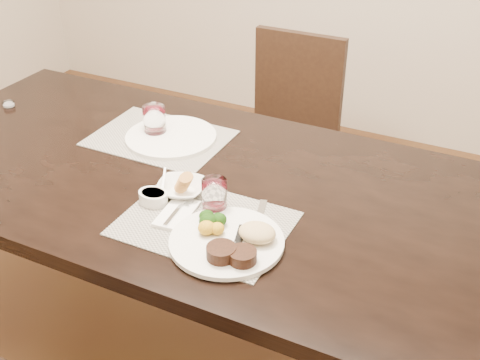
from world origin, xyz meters
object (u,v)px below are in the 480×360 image
at_px(far_plate, 171,137).
at_px(dinner_plate, 231,240).
at_px(wine_glass_near, 214,197).
at_px(cracker_bowl, 181,188).
at_px(chair_far, 288,124).
at_px(steak_knife, 245,233).

bearing_deg(far_plate, dinner_plate, -43.91).
bearing_deg(far_plate, wine_glass_near, -42.64).
distance_m(cracker_bowl, wine_glass_near, 0.14).
height_order(chair_far, wine_glass_near, chair_far).
distance_m(chair_far, steak_knife, 1.21).
relative_size(dinner_plate, cracker_bowl, 1.75).
xyz_separation_m(chair_far, cracker_bowl, (0.07, -1.04, 0.27)).
height_order(chair_far, cracker_bowl, chair_far).
relative_size(wine_glass_near, far_plate, 0.31).
bearing_deg(chair_far, far_plate, -100.56).
bearing_deg(wine_glass_near, dinner_plate, -47.37).
relative_size(dinner_plate, steak_knife, 1.16).
xyz_separation_m(dinner_plate, wine_glass_near, (-0.12, 0.13, 0.03)).
height_order(cracker_bowl, far_plate, cracker_bowl).
bearing_deg(wine_glass_near, far_plate, 137.36).
height_order(dinner_plate, steak_knife, dinner_plate).
bearing_deg(dinner_plate, wine_glass_near, 108.49).
bearing_deg(steak_knife, chair_far, 89.99).
relative_size(cracker_bowl, wine_glass_near, 1.77).
distance_m(chair_far, cracker_bowl, 1.08).
bearing_deg(dinner_plate, far_plate, 111.95).
distance_m(dinner_plate, cracker_bowl, 0.29).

